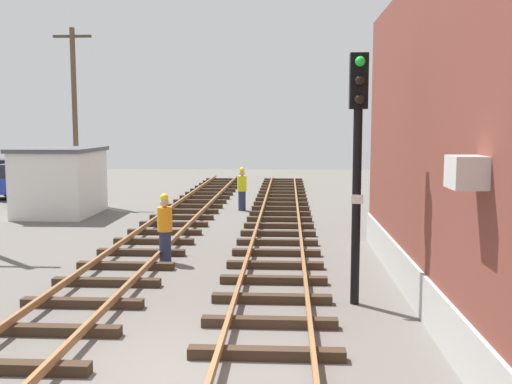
{
  "coord_description": "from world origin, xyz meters",
  "views": [
    {
      "loc": [
        1.3,
        -8.18,
        3.69
      ],
      "look_at": [
        0.4,
        8.15,
        1.81
      ],
      "focal_mm": 41.2,
      "sensor_mm": 36.0,
      "label": 1
    }
  ],
  "objects_px": {
    "signal_mast": "(358,148)",
    "utility_pole_far": "(75,112)",
    "parked_car_red": "(6,174)",
    "track_worker_foreground": "(242,189)",
    "control_hut": "(60,181)",
    "parked_car_blue": "(25,181)",
    "track_worker_distant": "(165,228)"
  },
  "relations": [
    {
      "from": "control_hut",
      "to": "track_worker_distant",
      "type": "height_order",
      "value": "control_hut"
    },
    {
      "from": "parked_car_blue",
      "to": "parked_car_red",
      "type": "xyz_separation_m",
      "value": [
        -2.84,
        3.86,
        0.0
      ]
    },
    {
      "from": "control_hut",
      "to": "utility_pole_far",
      "type": "bearing_deg",
      "value": 100.26
    },
    {
      "from": "parked_car_blue",
      "to": "utility_pole_far",
      "type": "relative_size",
      "value": 0.51
    },
    {
      "from": "track_worker_foreground",
      "to": "signal_mast",
      "type": "bearing_deg",
      "value": -75.62
    },
    {
      "from": "parked_car_red",
      "to": "utility_pole_far",
      "type": "bearing_deg",
      "value": -39.51
    },
    {
      "from": "parked_car_red",
      "to": "track_worker_distant",
      "type": "xyz_separation_m",
      "value": [
        12.6,
        -16.82,
        0.03
      ]
    },
    {
      "from": "parked_car_red",
      "to": "track_worker_foreground",
      "type": "distance_m",
      "value": 15.62
    },
    {
      "from": "utility_pole_far",
      "to": "track_worker_foreground",
      "type": "xyz_separation_m",
      "value": [
        8.08,
        -2.29,
        -3.35
      ]
    },
    {
      "from": "control_hut",
      "to": "track_worker_foreground",
      "type": "relative_size",
      "value": 2.03
    },
    {
      "from": "signal_mast",
      "to": "utility_pole_far",
      "type": "bearing_deg",
      "value": 126.53
    },
    {
      "from": "parked_car_red",
      "to": "track_worker_distant",
      "type": "bearing_deg",
      "value": -53.16
    },
    {
      "from": "control_hut",
      "to": "parked_car_blue",
      "type": "relative_size",
      "value": 0.9
    },
    {
      "from": "track_worker_foreground",
      "to": "track_worker_distant",
      "type": "relative_size",
      "value": 1.0
    },
    {
      "from": "track_worker_foreground",
      "to": "track_worker_distant",
      "type": "bearing_deg",
      "value": -97.66
    },
    {
      "from": "utility_pole_far",
      "to": "control_hut",
      "type": "bearing_deg",
      "value": -79.74
    },
    {
      "from": "control_hut",
      "to": "parked_car_blue",
      "type": "height_order",
      "value": "control_hut"
    },
    {
      "from": "track_worker_foreground",
      "to": "track_worker_distant",
      "type": "xyz_separation_m",
      "value": [
        -1.31,
        -9.72,
        0.0
      ]
    },
    {
      "from": "signal_mast",
      "to": "parked_car_blue",
      "type": "height_order",
      "value": "signal_mast"
    },
    {
      "from": "signal_mast",
      "to": "parked_car_red",
      "type": "height_order",
      "value": "signal_mast"
    },
    {
      "from": "utility_pole_far",
      "to": "track_worker_foreground",
      "type": "height_order",
      "value": "utility_pole_far"
    },
    {
      "from": "track_worker_distant",
      "to": "parked_car_blue",
      "type": "bearing_deg",
      "value": 126.98
    },
    {
      "from": "parked_car_red",
      "to": "track_worker_distant",
      "type": "distance_m",
      "value": 21.02
    },
    {
      "from": "parked_car_blue",
      "to": "signal_mast",
      "type": "bearing_deg",
      "value": -48.66
    },
    {
      "from": "track_worker_distant",
      "to": "utility_pole_far",
      "type": "bearing_deg",
      "value": 119.42
    },
    {
      "from": "signal_mast",
      "to": "control_hut",
      "type": "bearing_deg",
      "value": 132.8
    },
    {
      "from": "parked_car_red",
      "to": "parked_car_blue",
      "type": "bearing_deg",
      "value": -53.63
    },
    {
      "from": "control_hut",
      "to": "parked_car_blue",
      "type": "bearing_deg",
      "value": 127.52
    },
    {
      "from": "control_hut",
      "to": "signal_mast",
      "type": "bearing_deg",
      "value": -47.2
    },
    {
      "from": "parked_car_blue",
      "to": "track_worker_foreground",
      "type": "xyz_separation_m",
      "value": [
        11.07,
        -3.24,
        0.03
      ]
    },
    {
      "from": "utility_pole_far",
      "to": "track_worker_distant",
      "type": "xyz_separation_m",
      "value": [
        6.78,
        -12.01,
        -3.35
      ]
    },
    {
      "from": "utility_pole_far",
      "to": "track_worker_foreground",
      "type": "relative_size",
      "value": 4.37
    }
  ]
}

